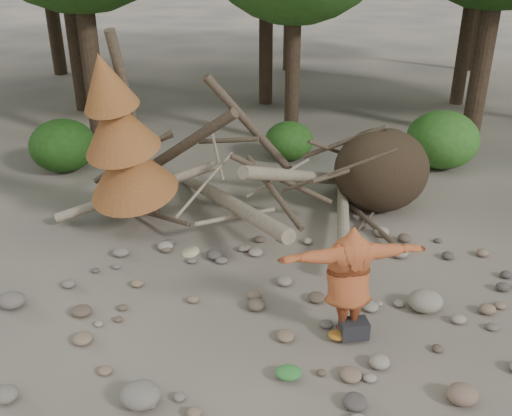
{
  "coord_description": "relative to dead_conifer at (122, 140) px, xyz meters",
  "views": [
    {
      "loc": [
        -0.86,
        -7.9,
        5.84
      ],
      "look_at": [
        -0.44,
        1.5,
        1.4
      ],
      "focal_mm": 40.0,
      "sensor_mm": 36.0,
      "label": 1
    }
  ],
  "objects": [
    {
      "name": "boulder_mid_right",
      "position": [
        5.55,
        -3.19,
        -1.93
      ],
      "size": [
        0.6,
        0.54,
        0.36
      ],
      "primitive_type": "ellipsoid",
      "color": "gray",
      "rests_on": "ground"
    },
    {
      "name": "boulder_mid_left",
      "position": [
        -1.64,
        -2.79,
        -1.97
      ],
      "size": [
        0.47,
        0.42,
        0.28
      ],
      "primitive_type": "ellipsoid",
      "color": "#605750",
      "rests_on": "ground"
    },
    {
      "name": "dead_conifer",
      "position": [
        0.0,
        0.0,
        0.0
      ],
      "size": [
        2.06,
        2.16,
        4.35
      ],
      "color": "#4C3F30",
      "rests_on": "ground"
    },
    {
      "name": "bush_right",
      "position": [
        8.12,
        3.63,
        -1.31
      ],
      "size": [
        2.0,
        2.0,
        1.6
      ],
      "primitive_type": "ellipsoid",
      "color": "#306820",
      "rests_on": "ground"
    },
    {
      "name": "cloth_orange",
      "position": [
        3.9,
        -3.96,
        -2.05
      ],
      "size": [
        0.32,
        0.26,
        0.12
      ],
      "primitive_type": "ellipsoid",
      "color": "#9E5E1B",
      "rests_on": "ground"
    },
    {
      "name": "cloth_green",
      "position": [
        3.02,
        -4.81,
        -2.04
      ],
      "size": [
        0.39,
        0.33,
        0.15
      ],
      "primitive_type": "ellipsoid",
      "color": "#2D712D",
      "rests_on": "ground"
    },
    {
      "name": "bush_mid",
      "position": [
        3.92,
        4.43,
        -1.55
      ],
      "size": [
        1.4,
        1.4,
        1.12
      ],
      "primitive_type": "ellipsoid",
      "color": "#265719",
      "rests_on": "ground"
    },
    {
      "name": "frisbee_thrower",
      "position": [
        4.04,
        -3.78,
        -1.09
      ],
      "size": [
        3.75,
        0.99,
        1.89
      ],
      "color": "#A44A25",
      "rests_on": "ground"
    },
    {
      "name": "backpack",
      "position": [
        4.15,
        -3.94,
        -1.96
      ],
      "size": [
        0.48,
        0.34,
        0.3
      ],
      "primitive_type": "cube",
      "rotation": [
        0.0,
        0.0,
        0.1
      ],
      "color": "black",
      "rests_on": "ground"
    },
    {
      "name": "bush_left",
      "position": [
        -2.38,
        3.83,
        -1.39
      ],
      "size": [
        1.8,
        1.8,
        1.44
      ],
      "primitive_type": "ellipsoid",
      "color": "#1D4512",
      "rests_on": "ground"
    },
    {
      "name": "ground",
      "position": [
        3.12,
        -3.37,
        -2.11
      ],
      "size": [
        120.0,
        120.0,
        0.0
      ],
      "primitive_type": "plane",
      "color": "#514C44",
      "rests_on": "ground"
    },
    {
      "name": "boulder_front_right",
      "position": [
        5.39,
        -5.37,
        -1.98
      ],
      "size": [
        0.44,
        0.4,
        0.26
      ],
      "primitive_type": "ellipsoid",
      "color": "#775D4A",
      "rests_on": "ground"
    },
    {
      "name": "deadfall_pile",
      "position": [
        5.13,
        0.87,
        -1.16
      ],
      "size": [
        8.55,
        5.24,
        3.3
      ],
      "color": "#332619",
      "rests_on": "ground"
    },
    {
      "name": "boulder_front_left",
      "position": [
        0.94,
        -5.22,
        -1.94
      ],
      "size": [
        0.56,
        0.51,
        0.34
      ],
      "primitive_type": "ellipsoid",
      "color": "#6D665B",
      "rests_on": "ground"
    }
  ]
}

